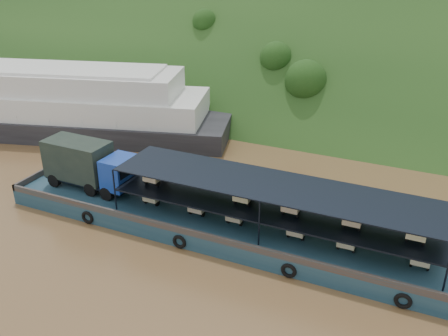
% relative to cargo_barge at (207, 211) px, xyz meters
% --- Properties ---
extents(ground, '(160.00, 160.00, 0.00)m').
position_rel_cargo_barge_xyz_m(ground, '(1.69, 0.80, -1.28)').
color(ground, brown).
rests_on(ground, ground).
extents(hillside, '(140.00, 39.60, 39.60)m').
position_rel_cargo_barge_xyz_m(hillside, '(1.69, 36.80, -1.28)').
color(hillside, '#173413').
rests_on(hillside, ground).
extents(cargo_barge, '(35.00, 7.18, 5.10)m').
position_rel_cargo_barge_xyz_m(cargo_barge, '(0.00, 0.00, 0.00)').
color(cargo_barge, '#132F44').
rests_on(cargo_barge, ground).
extents(passenger_ferry, '(37.31, 18.58, 7.33)m').
position_rel_cargo_barge_xyz_m(passenger_ferry, '(-23.12, 11.68, 1.90)').
color(passenger_ferry, black).
rests_on(passenger_ferry, ground).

